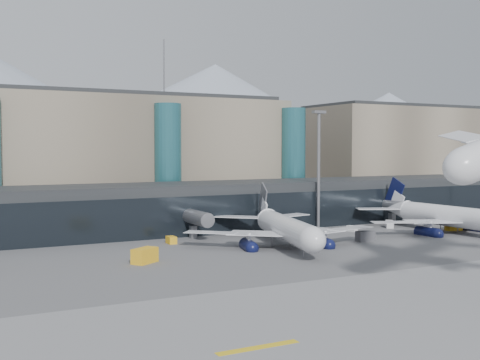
# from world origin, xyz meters

# --- Properties ---
(ground) EXTENTS (900.00, 900.00, 0.00)m
(ground) POSITION_xyz_m (0.00, 0.00, 0.00)
(ground) COLOR #515154
(ground) RESTS_ON ground
(runway_strip) EXTENTS (400.00, 40.00, 0.04)m
(runway_strip) POSITION_xyz_m (0.00, -15.00, 0.02)
(runway_strip) COLOR slate
(runway_strip) RESTS_ON ground
(runway_markings) EXTENTS (128.00, 1.00, 0.02)m
(runway_markings) POSITION_xyz_m (-0.00, -15.00, 0.05)
(runway_markings) COLOR gold
(runway_markings) RESTS_ON ground
(concourse) EXTENTS (170.00, 27.00, 10.00)m
(concourse) POSITION_xyz_m (-0.02, 57.73, 4.97)
(concourse) COLOR black
(concourse) RESTS_ON ground
(terminal_main) EXTENTS (130.00, 30.00, 31.00)m
(terminal_main) POSITION_xyz_m (-25.00, 90.00, 15.44)
(terminal_main) COLOR gray
(terminal_main) RESTS_ON ground
(terminal_east) EXTENTS (70.00, 30.00, 31.00)m
(terminal_east) POSITION_xyz_m (95.00, 90.00, 15.44)
(terminal_east) COLOR gray
(terminal_east) RESTS_ON ground
(teal_towers) EXTENTS (116.40, 19.40, 46.00)m
(teal_towers) POSITION_xyz_m (-14.99, 74.01, 14.01)
(teal_towers) COLOR #286670
(teal_towers) RESTS_ON ground
(mountain_ridge) EXTENTS (910.00, 400.00, 110.00)m
(mountain_ridge) POSITION_xyz_m (15.97, 380.00, 45.74)
(mountain_ridge) COLOR gray
(mountain_ridge) RESTS_ON ground
(lightmast_mid) EXTENTS (3.00, 1.20, 25.60)m
(lightmast_mid) POSITION_xyz_m (30.00, 48.00, 14.42)
(lightmast_mid) COLOR slate
(lightmast_mid) RESTS_ON ground
(jet_parked_mid) EXTENTS (36.00, 37.30, 11.98)m
(jet_parked_mid) POSITION_xyz_m (11.13, 32.46, 4.53)
(jet_parked_mid) COLOR silver
(jet_parked_mid) RESTS_ON ground
(jet_parked_right) EXTENTS (37.98, 36.96, 12.23)m
(jet_parked_right) POSITION_xyz_m (50.04, 32.54, 4.63)
(jet_parked_right) COLOR silver
(jet_parked_right) RESTS_ON ground
(veh_b) EXTENTS (1.43, 2.32, 1.34)m
(veh_b) POSITION_xyz_m (-6.15, 42.69, 0.67)
(veh_b) COLOR gold
(veh_b) RESTS_ON ground
(veh_c) EXTENTS (3.50, 1.99, 1.89)m
(veh_c) POSITION_xyz_m (27.43, 28.88, 0.95)
(veh_c) COLOR #48484D
(veh_c) RESTS_ON ground
(veh_d) EXTENTS (2.82, 3.17, 1.61)m
(veh_d) POSITION_xyz_m (44.34, 41.40, 0.80)
(veh_d) COLOR silver
(veh_d) RESTS_ON ground
(veh_e) EXTENTS (3.57, 2.42, 1.87)m
(veh_e) POSITION_xyz_m (53.56, 31.84, 0.93)
(veh_e) COLOR gold
(veh_e) RESTS_ON ground
(veh_g) EXTENTS (1.67, 2.31, 1.22)m
(veh_g) POSITION_xyz_m (33.32, 40.42, 0.61)
(veh_g) COLOR silver
(veh_g) RESTS_ON ground
(veh_h) EXTENTS (4.65, 4.12, 2.29)m
(veh_h) POSITION_xyz_m (-16.40, 26.98, 1.14)
(veh_h) COLOR gold
(veh_h) RESTS_ON ground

